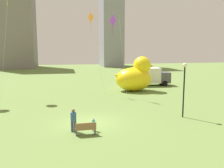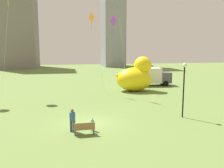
# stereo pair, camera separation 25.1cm
# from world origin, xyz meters

# --- Properties ---
(ground_plane) EXTENTS (140.00, 140.00, 0.00)m
(ground_plane) POSITION_xyz_m (0.00, 0.00, 0.00)
(ground_plane) COLOR olive
(park_bench) EXTENTS (1.46, 0.48, 0.90)m
(park_bench) POSITION_xyz_m (-0.58, -2.62, 0.47)
(park_bench) COLOR olive
(park_bench) RESTS_ON ground
(person_adult) EXTENTS (0.41, 0.41, 1.68)m
(person_adult) POSITION_xyz_m (-1.36, -1.77, 0.93)
(person_adult) COLOR #38476B
(person_adult) RESTS_ON ground
(person_child) EXTENTS (0.24, 0.24, 0.97)m
(person_child) POSITION_xyz_m (0.06, -1.90, 0.54)
(person_child) COLOR silver
(person_child) RESTS_ON ground
(giant_inflatable_duck) EXTENTS (5.84, 3.75, 4.84)m
(giant_inflatable_duck) POSITION_xyz_m (7.89, 13.25, 2.06)
(giant_inflatable_duck) COLOR yellow
(giant_inflatable_duck) RESTS_ON ground
(lamppost) EXTENTS (0.37, 0.37, 4.74)m
(lamppost) POSITION_xyz_m (8.14, -0.02, 3.25)
(lamppost) COLOR black
(lamppost) RESTS_ON ground
(box_truck) EXTENTS (5.98, 2.81, 2.85)m
(box_truck) POSITION_xyz_m (11.78, 17.45, 1.44)
(box_truck) COLOR white
(box_truck) RESTS_ON ground
(city_skyline) EXTENTS (62.11, 12.39, 30.43)m
(city_skyline) POSITION_xyz_m (-13.18, 59.65, 13.50)
(city_skyline) COLOR gray
(city_skyline) RESTS_ON ground
(kite_orange) EXTENTS (2.45, 2.31, 10.58)m
(kite_orange) POSITION_xyz_m (1.79, 13.06, 9.53)
(kite_orange) COLOR silver
(kite_orange) RESTS_ON ground
(kite_purple) EXTENTS (2.24, 2.56, 9.92)m
(kite_purple) POSITION_xyz_m (4.14, 10.24, 8.91)
(kite_purple) COLOR silver
(kite_purple) RESTS_ON ground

